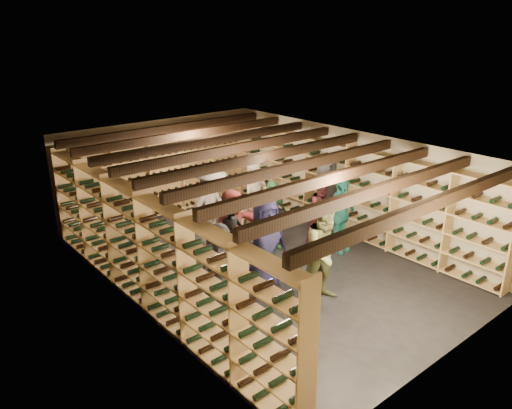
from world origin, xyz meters
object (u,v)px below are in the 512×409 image
object	(u,v)px
crate_stack_left	(239,223)
person_7	(256,201)
person_0	(219,268)
person_1	(231,241)
crate_loose	(257,210)
crate_stack_right	(223,237)
person_8	(322,211)
person_6	(265,245)
person_12	(325,195)
person_9	(211,207)
person_10	(271,216)
person_5	(233,228)
person_2	(326,252)
person_4	(340,215)

from	to	relation	value
crate_stack_left	person_7	size ratio (longest dim) A/B	0.37
crate_stack_left	person_0	world-z (taller)	person_0
person_0	person_1	size ratio (longest dim) A/B	1.03
crate_loose	person_1	xyz separation A→B (m)	(-2.63, -2.37, 0.69)
crate_stack_right	person_8	size ratio (longest dim) A/B	0.37
person_6	person_12	distance (m)	3.04
person_12	person_9	bearing A→B (deg)	142.82
crate_stack_left	person_10	xyz separation A→B (m)	(0.13, -0.97, 0.43)
person_9	person_12	size ratio (longest dim) A/B	1.04
person_0	person_9	size ratio (longest dim) A/B	0.83
person_5	person_8	distance (m)	2.25
crate_loose	person_9	bearing A→B (deg)	-154.49
crate_stack_left	person_2	bearing A→B (deg)	-99.59
person_7	person_6	bearing A→B (deg)	-129.11
person_1	person_12	bearing A→B (deg)	-0.33
person_0	person_12	xyz separation A→B (m)	(3.86, 1.15, 0.13)
crate_stack_right	person_7	world-z (taller)	person_7
crate_stack_right	person_1	world-z (taller)	person_1
person_5	person_8	world-z (taller)	person_5
person_7	person_8	size ratio (longest dim) A/B	1.23
person_9	crate_stack_right	bearing A→B (deg)	-19.02
person_5	crate_stack_left	bearing A→B (deg)	33.87
crate_loose	crate_stack_right	bearing A→B (deg)	-150.94
crate_loose	person_8	size ratio (longest dim) A/B	0.34
crate_loose	person_10	bearing A→B (deg)	-122.35
person_5	person_7	bearing A→B (deg)	17.09
person_5	person_9	distance (m)	0.95
crate_stack_right	person_10	size ratio (longest dim) A/B	0.36
person_2	person_9	xyz separation A→B (m)	(-0.28, 3.03, 0.03)
crate_loose	person_7	bearing A→B (deg)	-131.13
person_9	person_12	bearing A→B (deg)	-39.68
crate_stack_right	person_6	size ratio (longest dim) A/B	0.31
crate_stack_left	crate_loose	world-z (taller)	crate_stack_left
person_7	crate_stack_right	bearing A→B (deg)	159.68
person_4	person_9	xyz separation A→B (m)	(-2.00, 1.87, 0.12)
crate_loose	person_6	bearing A→B (deg)	-128.04
person_6	person_10	distance (m)	1.74
person_12	crate_stack_right	bearing A→B (deg)	140.29
person_0	person_7	xyz separation A→B (m)	(2.38, 1.88, 0.12)
crate_loose	person_9	size ratio (longest dim) A/B	0.26
person_2	person_12	world-z (taller)	person_2
person_5	person_9	bearing A→B (deg)	68.21
person_9	person_8	bearing A→B (deg)	-50.63
person_10	crate_loose	bearing A→B (deg)	51.44
person_0	person_10	size ratio (longest dim) A/B	1.02
person_2	person_12	xyz separation A→B (m)	(2.24, 2.08, -0.01)
person_1	person_10	world-z (taller)	person_10
person_12	person_1	bearing A→B (deg)	170.94
crate_loose	person_5	size ratio (longest dim) A/B	0.31
crate_stack_left	person_5	bearing A→B (deg)	-132.74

